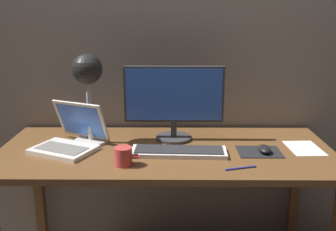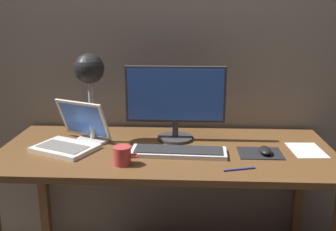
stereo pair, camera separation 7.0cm
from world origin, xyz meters
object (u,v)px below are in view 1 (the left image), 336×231
keyboard_main (179,152)px  laptop (72,135)px  monitor (174,99)px  pen (241,168)px  desk_lamp (88,79)px  coffee_mug (124,156)px  mouse (264,149)px

keyboard_main → laptop: laptop is taller
monitor → pen: 0.52m
desk_lamp → coffee_mug: desk_lamp is taller
laptop → mouse: size_ratio=3.93×
coffee_mug → pen: size_ratio=0.80×
desk_lamp → pen: bearing=-25.3°
pen → monitor: bearing=126.3°
keyboard_main → monitor: bearing=95.9°
mouse → pen: size_ratio=0.69×
desk_lamp → pen: desk_lamp is taller
monitor → laptop: size_ratio=1.33×
monitor → coffee_mug: size_ratio=4.47×
coffee_mug → monitor: bearing=57.9°
monitor → laptop: bearing=-166.3°
monitor → coffee_mug: bearing=-122.1°
keyboard_main → laptop: 0.52m
laptop → coffee_mug: bearing=-39.1°
laptop → coffee_mug: size_ratio=3.37×
monitor → keyboard_main: 0.29m
monitor → mouse: size_ratio=5.22×
laptop → mouse: 0.92m
keyboard_main → laptop: (-0.51, 0.09, 0.05)m
laptop → monitor: bearing=13.7°
laptop → coffee_mug: (0.28, -0.22, -0.02)m
laptop → mouse: laptop is taller
monitor → desk_lamp: (-0.42, -0.05, 0.11)m
desk_lamp → mouse: bearing=-9.7°
laptop → keyboard_main: bearing=-10.0°
laptop → pen: bearing=-18.7°
monitor → pen: bearing=-53.7°
keyboard_main → mouse: size_ratio=4.64×
keyboard_main → pen: bearing=-33.5°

